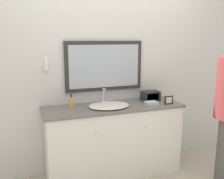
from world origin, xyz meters
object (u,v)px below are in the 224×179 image
at_px(soap_bottle, 71,102).
at_px(picture_frame, 169,100).
at_px(appliance_box, 150,96).
at_px(sink_basin, 109,105).

distance_m(soap_bottle, picture_frame, 1.18).
height_order(soap_bottle, picture_frame, soap_bottle).
bearing_deg(appliance_box, soap_bottle, 178.21).
height_order(sink_basin, appliance_box, sink_basin).
bearing_deg(picture_frame, sink_basin, 169.11).
height_order(sink_basin, picture_frame, sink_basin).
bearing_deg(sink_basin, appliance_box, 10.07).
distance_m(sink_basin, appliance_box, 0.62).
bearing_deg(appliance_box, sink_basin, -169.93).
height_order(soap_bottle, appliance_box, soap_bottle).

